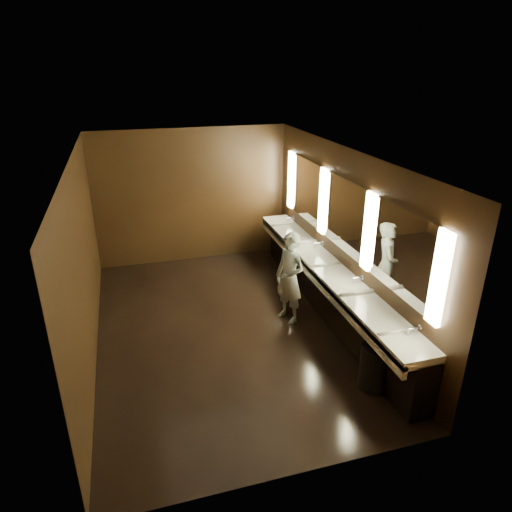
{
  "coord_description": "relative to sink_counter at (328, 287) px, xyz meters",
  "views": [
    {
      "loc": [
        -1.31,
        -6.25,
        4.02
      ],
      "look_at": [
        0.52,
        0.0,
        1.22
      ],
      "focal_mm": 32.0,
      "sensor_mm": 36.0,
      "label": 1
    }
  ],
  "objects": [
    {
      "name": "floor",
      "position": [
        -1.79,
        0.0,
        -0.5
      ],
      "size": [
        6.0,
        6.0,
        0.0
      ],
      "primitive_type": "plane",
      "color": "black",
      "rests_on": "ground"
    },
    {
      "name": "person",
      "position": [
        -0.71,
        -0.01,
        0.27
      ],
      "size": [
        0.57,
        0.66,
        1.54
      ],
      "primitive_type": "imported",
      "rotation": [
        0.0,
        0.0,
        -1.14
      ],
      "color": "#7EB4BD",
      "rests_on": "floor"
    },
    {
      "name": "wall_right",
      "position": [
        0.21,
        0.0,
        0.9
      ],
      "size": [
        0.02,
        6.0,
        2.8
      ],
      "primitive_type": "cube",
      "color": "black",
      "rests_on": "floor"
    },
    {
      "name": "sink_counter",
      "position": [
        0.0,
        0.0,
        0.0
      ],
      "size": [
        0.55,
        5.4,
        1.01
      ],
      "color": "black",
      "rests_on": "floor"
    },
    {
      "name": "mirror_band",
      "position": [
        0.19,
        -0.0,
        1.25
      ],
      "size": [
        0.06,
        5.03,
        1.15
      ],
      "color": "#FDF7BF",
      "rests_on": "wall_right"
    },
    {
      "name": "wall_left",
      "position": [
        -3.79,
        0.0,
        0.9
      ],
      "size": [
        0.02,
        6.0,
        2.8
      ],
      "primitive_type": "cube",
      "color": "black",
      "rests_on": "floor"
    },
    {
      "name": "ceiling",
      "position": [
        -1.79,
        0.0,
        2.3
      ],
      "size": [
        4.0,
        6.0,
        0.02
      ],
      "primitive_type": "cube",
      "color": "#2D2D2B",
      "rests_on": "wall_back"
    },
    {
      "name": "trash_bin",
      "position": [
        -0.22,
        -1.95,
        -0.19
      ],
      "size": [
        0.42,
        0.42,
        0.61
      ],
      "primitive_type": "cylinder",
      "rotation": [
        0.0,
        0.0,
        0.08
      ],
      "color": "black",
      "rests_on": "floor"
    },
    {
      "name": "wall_front",
      "position": [
        -1.79,
        -3.0,
        0.9
      ],
      "size": [
        4.0,
        0.02,
        2.8
      ],
      "primitive_type": "cube",
      "color": "black",
      "rests_on": "floor"
    },
    {
      "name": "wall_back",
      "position": [
        -1.79,
        3.0,
        0.9
      ],
      "size": [
        4.0,
        0.02,
        2.8
      ],
      "primitive_type": "cube",
      "color": "black",
      "rests_on": "floor"
    }
  ]
}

